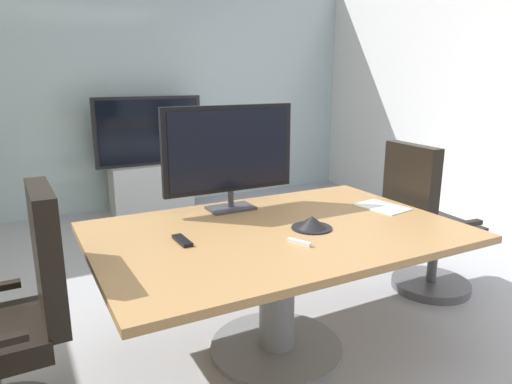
{
  "coord_description": "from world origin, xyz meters",
  "views": [
    {
      "loc": [
        -1.12,
        -2.25,
        1.54
      ],
      "look_at": [
        0.1,
        0.06,
        0.88
      ],
      "focal_mm": 32.64,
      "sensor_mm": 36.0,
      "label": 1
    }
  ],
  "objects": [
    {
      "name": "office_chair_left",
      "position": [
        -1.21,
        -0.18,
        0.46
      ],
      "size": [
        0.6,
        0.58,
        1.09
      ],
      "rotation": [
        0.0,
        0.0,
        -1.55
      ],
      "color": "#4C4C51",
      "rests_on": "ground"
    },
    {
      "name": "office_chair_right",
      "position": [
        1.42,
        -0.04,
        0.46
      ],
      "size": [
        0.61,
        0.59,
        1.09
      ],
      "rotation": [
        0.0,
        0.0,
        1.49
      ],
      "color": "#4C4C51",
      "rests_on": "ground"
    },
    {
      "name": "remote_control",
      "position": [
        -0.42,
        -0.15,
        0.74
      ],
      "size": [
        0.06,
        0.17,
        0.02
      ],
      "primitive_type": "cube",
      "rotation": [
        0.0,
        0.0,
        0.03
      ],
      "color": "black",
      "rests_on": "conference_table"
    },
    {
      "name": "paper_notepad",
      "position": [
        0.89,
        -0.14,
        0.74
      ],
      "size": [
        0.26,
        0.33,
        0.01
      ],
      "primitive_type": "cube",
      "rotation": [
        0.0,
        0.0,
        0.17
      ],
      "color": "white",
      "rests_on": "conference_table"
    },
    {
      "name": "conference_table",
      "position": [
        0.1,
        -0.19,
        0.56
      ],
      "size": [
        1.95,
        1.28,
        0.73
      ],
      "color": "olive",
      "rests_on": "ground"
    },
    {
      "name": "wall_back_glass_partition",
      "position": [
        0.0,
        3.25,
        1.38
      ],
      "size": [
        6.09,
        0.1,
        2.76
      ],
      "primitive_type": "cube",
      "color": "#9EB2B7",
      "rests_on": "ground"
    },
    {
      "name": "ground_plane",
      "position": [
        0.0,
        0.0,
        0.0
      ],
      "size": [
        7.5,
        7.5,
        0.0
      ],
      "primitive_type": "plane",
      "color": "#99999E"
    },
    {
      "name": "tv_monitor",
      "position": [
        0.04,
        0.28,
        1.09
      ],
      "size": [
        0.84,
        0.18,
        0.64
      ],
      "color": "#333338",
      "rests_on": "conference_table"
    },
    {
      "name": "conference_phone",
      "position": [
        0.27,
        -0.27,
        0.76
      ],
      "size": [
        0.22,
        0.22,
        0.07
      ],
      "color": "black",
      "rests_on": "conference_table"
    },
    {
      "name": "wall_display_unit",
      "position": [
        0.25,
        2.89,
        0.44
      ],
      "size": [
        1.2,
        0.36,
        1.31
      ],
      "color": "#B7BABC",
      "rests_on": "ground"
    },
    {
      "name": "whiteboard_marker",
      "position": [
        0.08,
        -0.44,
        0.74
      ],
      "size": [
        0.07,
        0.13,
        0.02
      ],
      "primitive_type": "cube",
      "rotation": [
        0.0,
        0.0,
        -1.15
      ],
      "color": "silver",
      "rests_on": "conference_table"
    }
  ]
}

